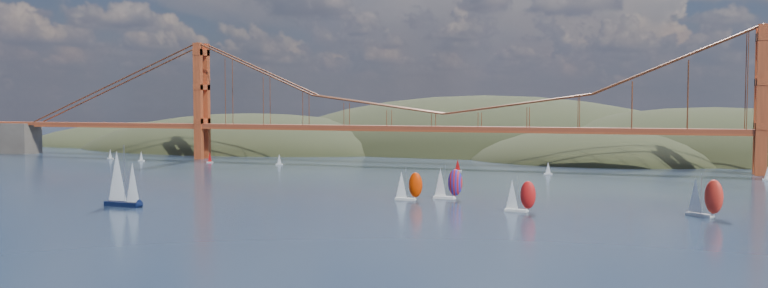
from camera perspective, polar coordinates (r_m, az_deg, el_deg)
ground at (r=153.31m, az=-13.78°, el=-6.82°), size 1200.00×1200.00×0.00m
headlands at (r=407.26m, az=14.48°, el=-2.48°), size 725.00×225.00×96.00m
bridge at (r=317.24m, az=4.37°, el=4.16°), size 552.00×12.00×55.00m
sloop_navy at (r=202.08m, az=-19.36°, el=-2.54°), size 10.11×5.72×15.75m
racer_0 at (r=202.67m, az=1.85°, el=-3.17°), size 7.67×3.48×8.68m
racer_1 at (r=183.81m, az=10.29°, el=-3.86°), size 7.52×3.08×8.63m
racer_2 at (r=187.84m, az=23.20°, el=-3.70°), size 8.79×7.23×10.08m
racer_rwb at (r=206.14m, az=4.85°, el=-2.97°), size 8.24×3.41×9.43m
distant_boat_0 at (r=378.97m, az=-20.13°, el=-0.72°), size 3.00×2.00×4.70m
distant_boat_1 at (r=359.06m, az=-18.01°, el=-0.88°), size 3.00×2.00×4.70m
distant_boat_2 at (r=341.47m, az=-13.14°, el=-1.00°), size 3.00×2.00×4.70m
distant_boat_3 at (r=324.43m, az=-7.99°, el=-1.16°), size 3.00×2.00×4.70m
distant_boat_4 at (r=288.01m, az=27.18°, el=-2.00°), size 3.00×2.00×4.70m
distant_boat_8 at (r=283.47m, az=12.39°, el=-1.81°), size 3.00×2.00×4.70m
distant_boat_9 at (r=291.90m, az=5.63°, el=-1.61°), size 3.00×2.00×4.70m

